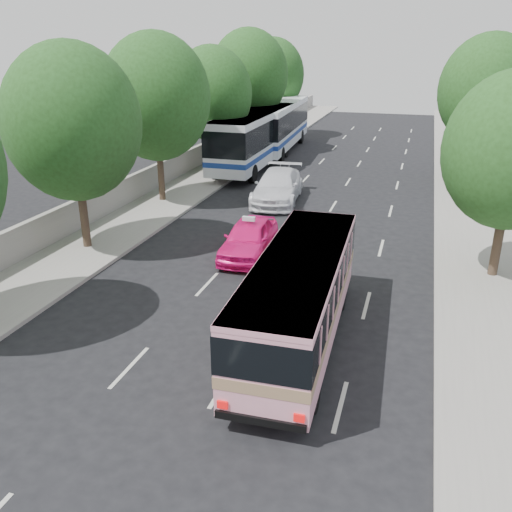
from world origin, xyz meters
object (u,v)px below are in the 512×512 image
at_px(pink_bus, 299,291).
at_px(tour_coach_rear, 278,122).
at_px(pink_taxi, 249,238).
at_px(white_pickup, 278,186).
at_px(tour_coach_front, 255,134).

distance_m(pink_bus, tour_coach_rear, 31.62).
height_order(pink_bus, pink_taxi, pink_bus).
relative_size(pink_taxi, tour_coach_rear, 0.35).
height_order(white_pickup, tour_coach_rear, tour_coach_rear).
bearing_deg(white_pickup, pink_taxi, -89.09).
bearing_deg(pink_taxi, tour_coach_rear, 99.29).
bearing_deg(white_pickup, pink_bus, -78.66).
distance_m(pink_taxi, tour_coach_rear, 24.30).
xyz_separation_m(pink_taxi, tour_coach_front, (-5.03, 17.15, 1.61)).
xyz_separation_m(white_pickup, tour_coach_rear, (-3.99, 15.01, 1.52)).
xyz_separation_m(pink_bus, tour_coach_front, (-8.75, 23.80, 0.60)).
xyz_separation_m(tour_coach_front, tour_coach_rear, (0.00, 6.58, -0.00)).
bearing_deg(tour_coach_front, tour_coach_rear, 89.72).
relative_size(tour_coach_front, tour_coach_rear, 0.99).
distance_m(pink_bus, tour_coach_front, 25.37).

